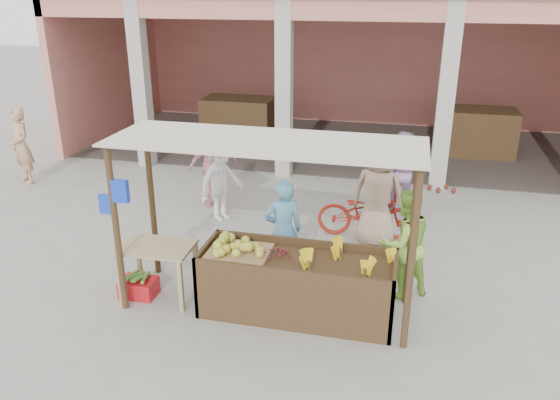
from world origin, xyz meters
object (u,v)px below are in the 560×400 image
(red_crate, at_px, (139,287))
(vendor_blue, at_px, (283,228))
(side_table, at_px, (157,255))
(fruit_stall, at_px, (297,287))
(motorcycle, at_px, (367,212))
(vendor_green, at_px, (405,240))

(red_crate, relative_size, vendor_blue, 0.29)
(side_table, bearing_deg, red_crate, -173.88)
(fruit_stall, xyz_separation_m, motorcycle, (0.70, 2.68, 0.08))
(motorcycle, bearing_deg, fruit_stall, 161.95)
(vendor_blue, xyz_separation_m, motorcycle, (1.10, 1.82, -0.38))
(fruit_stall, height_order, motorcycle, motorcycle)
(vendor_green, bearing_deg, red_crate, -17.47)
(fruit_stall, bearing_deg, vendor_blue, 114.90)
(side_table, relative_size, motorcycle, 0.56)
(motorcycle, bearing_deg, vendor_green, -163.60)
(red_crate, bearing_deg, vendor_green, 14.20)
(vendor_green, xyz_separation_m, motorcycle, (-0.66, 1.85, -0.38))
(red_crate, xyz_separation_m, vendor_green, (3.67, 0.94, 0.72))
(red_crate, bearing_deg, fruit_stall, 2.58)
(fruit_stall, relative_size, vendor_green, 1.52)
(side_table, relative_size, red_crate, 2.04)
(vendor_blue, distance_m, vendor_green, 1.76)
(vendor_blue, relative_size, motorcycle, 0.94)
(fruit_stall, xyz_separation_m, vendor_blue, (-0.40, 0.85, 0.45))
(fruit_stall, height_order, vendor_blue, vendor_blue)
(side_table, distance_m, vendor_green, 3.48)
(side_table, relative_size, vendor_blue, 0.60)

